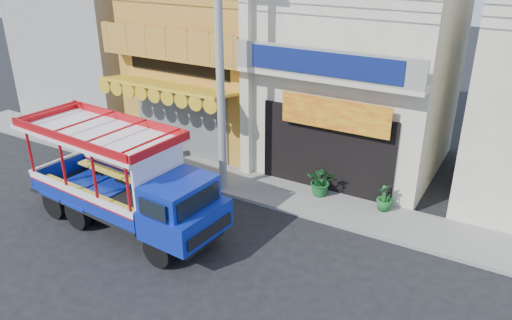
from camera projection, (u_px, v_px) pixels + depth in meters
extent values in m
plane|color=black|center=(188.00, 246.00, 14.04)|extent=(90.00, 90.00, 0.00)
cube|color=slate|center=(259.00, 188.00, 17.18)|extent=(30.00, 2.00, 0.12)
cube|color=#BC8829|center=(223.00, 42.00, 20.57)|extent=(6.00, 6.00, 8.00)
cube|color=#595B5E|center=(182.00, 123.00, 19.24)|extent=(4.20, 0.10, 2.60)
cube|color=gold|center=(167.00, 86.00, 18.00)|extent=(5.20, 1.50, 0.31)
cube|color=#BC8829|center=(172.00, 56.00, 17.91)|extent=(6.00, 0.70, 0.18)
cube|color=#BC8829|center=(165.00, 42.00, 17.45)|extent=(6.00, 0.12, 0.95)
cube|color=black|center=(178.00, 68.00, 18.36)|extent=(4.50, 0.04, 0.45)
cube|color=#BFBA9C|center=(363.00, 58.00, 17.82)|extent=(6.00, 6.00, 8.00)
cube|color=black|center=(326.00, 151.00, 16.45)|extent=(4.60, 0.12, 2.80)
cube|color=yellow|center=(334.00, 115.00, 15.52)|extent=(3.60, 0.05, 1.00)
cube|color=#BFBA9C|center=(327.00, 78.00, 15.15)|extent=(6.00, 0.70, 0.18)
cube|color=gray|center=(324.00, 63.00, 14.71)|extent=(6.00, 0.12, 0.85)
cube|color=navy|center=(323.00, 64.00, 14.66)|extent=(4.80, 0.06, 0.70)
cube|color=#BFBA9C|center=(246.00, 66.00, 16.71)|extent=(0.35, 0.30, 8.00)
cube|color=gray|center=(102.00, 33.00, 23.87)|extent=(6.00, 6.00, 7.60)
cylinder|color=gray|center=(220.00, 60.00, 15.28)|extent=(0.26, 0.26, 9.00)
cylinder|color=black|center=(159.00, 251.00, 13.02)|extent=(0.94, 0.33, 0.92)
cylinder|color=black|center=(202.00, 222.00, 14.33)|extent=(0.94, 0.33, 0.92)
cylinder|color=black|center=(78.00, 214.00, 14.74)|extent=(0.94, 0.33, 0.92)
cylinder|color=black|center=(124.00, 192.00, 16.06)|extent=(0.94, 0.33, 0.92)
cylinder|color=black|center=(55.00, 204.00, 15.32)|extent=(0.94, 0.33, 0.92)
cylinder|color=black|center=(101.00, 183.00, 16.63)|extent=(0.94, 0.33, 0.92)
cube|color=black|center=(126.00, 210.00, 14.79)|extent=(6.29, 2.01, 0.26)
cube|color=#102AB3|center=(185.00, 219.00, 13.33)|extent=(1.81, 2.15, 0.83)
cube|color=#102AB3|center=(180.00, 193.00, 13.11)|extent=(1.43, 1.96, 0.69)
cube|color=black|center=(198.00, 201.00, 12.79)|extent=(0.18, 1.62, 0.51)
cube|color=black|center=(108.00, 197.00, 15.11)|extent=(4.71, 2.38, 0.11)
cube|color=#102AB3|center=(80.00, 201.00, 14.24)|extent=(4.55, 0.44, 0.55)
cube|color=white|center=(78.00, 193.00, 14.14)|extent=(4.55, 0.45, 0.20)
cube|color=#102AB3|center=(131.00, 176.00, 15.71)|extent=(4.55, 0.44, 0.55)
cube|color=white|center=(131.00, 169.00, 15.61)|extent=(4.55, 0.45, 0.20)
cylinder|color=#B10E13|center=(30.00, 151.00, 14.96)|extent=(0.09, 0.09, 1.47)
cylinder|color=#B10E13|center=(83.00, 133.00, 16.40)|extent=(0.09, 0.09, 1.47)
cube|color=white|center=(160.00, 187.00, 13.49)|extent=(0.22, 1.86, 2.07)
cube|color=white|center=(97.00, 133.00, 14.31)|extent=(5.28, 2.66, 0.09)
cube|color=#B10E13|center=(97.00, 127.00, 14.25)|extent=(5.09, 2.55, 0.24)
cube|color=black|center=(157.00, 159.00, 19.11)|extent=(0.61, 0.45, 0.10)
cube|color=#0E4C0D|center=(156.00, 147.00, 18.91)|extent=(0.64, 0.27, 0.90)
imported|color=#195923|center=(322.00, 181.00, 16.37)|extent=(1.12, 1.03, 1.04)
imported|color=#195923|center=(385.00, 197.00, 15.49)|extent=(0.64, 0.64, 0.91)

